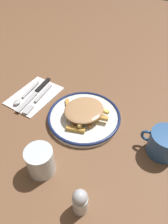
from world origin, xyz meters
The scene contains 10 objects.
ground_plane centered at (0.00, 0.00, 0.00)m, with size 2.60×2.60×0.00m, color brown.
plate centered at (0.00, 0.00, 0.01)m, with size 0.25×0.25×0.02m.
fries_heap centered at (0.00, 0.00, 0.04)m, with size 0.19×0.18×0.04m.
napkin centered at (0.23, -0.01, 0.00)m, with size 0.14×0.20×0.01m, color white.
fork centered at (0.20, 0.00, 0.01)m, with size 0.03×0.18×0.01m.
knife centered at (0.23, -0.03, 0.01)m, with size 0.02×0.21×0.01m.
spoon centered at (0.25, 0.02, 0.01)m, with size 0.02×0.15×0.01m.
water_glass centered at (0.01, 0.23, 0.04)m, with size 0.08×0.08×0.09m, color silver.
coffee_mug centered at (-0.27, 0.01, 0.04)m, with size 0.12×0.09×0.08m.
salt_shaker centered at (-0.14, 0.27, 0.04)m, with size 0.04×0.04×0.08m.
Camera 1 is at (-0.24, 0.45, 0.56)m, focal length 35.01 mm.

